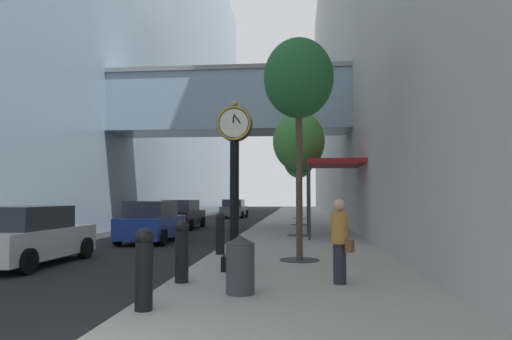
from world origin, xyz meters
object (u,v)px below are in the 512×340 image
object	(u,v)px
car_white_mid	(29,237)
car_grey_far	(234,209)
bollard_second	(182,250)
street_clock	(234,177)
pedestrian_walking	(340,239)
street_tree_near	(299,80)
bollard_nearest	(144,267)
car_blue_trailing	(152,222)
street_tree_far	(299,161)
bollard_fourth	(220,232)
street_tree_mid_near	(299,142)
street_tree_mid_far	(299,150)
car_black_near	(182,215)
trash_bin	(240,264)

from	to	relation	value
car_white_mid	car_grey_far	bearing A→B (deg)	86.69
bollard_second	street_clock	bearing A→B (deg)	61.70
street_clock	pedestrian_walking	world-z (taller)	street_clock
street_tree_near	bollard_nearest	bearing A→B (deg)	-112.59
street_clock	car_grey_far	size ratio (longest dim) A/B	0.99
car_blue_trailing	street_tree_far	bearing A→B (deg)	71.30
bollard_fourth	car_grey_far	bearing A→B (deg)	97.23
bollard_fourth	street_clock	bearing A→B (deg)	-74.10
car_grey_far	street_tree_far	bearing A→B (deg)	-33.34
bollard_nearest	car_blue_trailing	bearing A→B (deg)	107.57
street_tree_mid_near	street_tree_far	world-z (taller)	street_tree_far
street_tree_mid_near	street_tree_mid_far	xyz separation A→B (m)	(0.00, 8.00, 0.42)
street_clock	car_grey_far	distance (m)	30.04
car_white_mid	car_grey_far	distance (m)	28.55
bollard_second	street_tree_near	bearing A→B (deg)	55.36
street_tree_mid_near	street_tree_mid_far	world-z (taller)	street_tree_mid_far
street_tree_far	car_blue_trailing	bearing A→B (deg)	-108.70
bollard_fourth	car_black_near	world-z (taller)	car_black_near
street_tree_mid_far	pedestrian_walking	bearing A→B (deg)	-87.61
street_clock	street_tree_mid_near	world-z (taller)	street_tree_mid_near
bollard_fourth	street_tree_mid_near	world-z (taller)	street_tree_mid_near
bollard_nearest	street_tree_far	world-z (taller)	street_tree_far
bollard_fourth	car_white_mid	distance (m)	5.35
street_tree_far	car_white_mid	world-z (taller)	street_tree_far
street_tree_far	car_grey_far	size ratio (longest dim) A/B	1.45
street_tree_far	car_blue_trailing	distance (m)	19.46
street_tree_mid_far	car_blue_trailing	bearing A→B (deg)	-121.28
street_clock	street_tree_mid_far	world-z (taller)	street_tree_mid_far
bollard_second	street_tree_mid_far	xyz separation A→B (m)	(2.40, 19.48, 3.99)
street_clock	pedestrian_walking	size ratio (longest dim) A/B	2.40
street_tree_mid_near	street_clock	bearing A→B (deg)	-98.90
street_tree_near	car_grey_far	size ratio (longest dim) A/B	1.51
car_blue_trailing	car_white_mid	bearing A→B (deg)	-101.28
bollard_nearest	car_grey_far	size ratio (longest dim) A/B	0.31
street_tree_near	street_tree_mid_far	world-z (taller)	street_tree_near
bollard_second	street_tree_far	bearing A→B (deg)	85.00
bollard_fourth	car_white_mid	world-z (taller)	car_white_mid
bollard_fourth	car_black_near	bearing A→B (deg)	109.55
street_tree_mid_near	car_black_near	size ratio (longest dim) A/B	1.22
bollard_second	car_white_mid	size ratio (longest dim) A/B	0.29
pedestrian_walking	car_black_near	bearing A→B (deg)	114.29
bollard_second	car_black_near	size ratio (longest dim) A/B	0.28
street_tree_near	trash_bin	distance (m)	6.41
street_clock	street_tree_mid_far	size ratio (longest dim) A/B	0.66
trash_bin	street_tree_mid_near	bearing A→B (deg)	85.06
street_tree_far	bollard_fourth	bearing A→B (deg)	-96.00
bollard_nearest	car_blue_trailing	distance (m)	12.28
bollard_fourth	trash_bin	xyz separation A→B (m)	(1.33, -5.56, -0.13)
street_tree_far	car_white_mid	distance (m)	26.09
bollard_nearest	street_tree_far	bearing A→B (deg)	85.38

